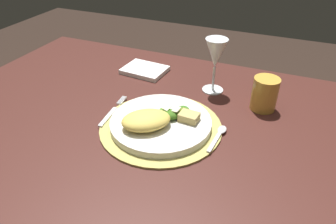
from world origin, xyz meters
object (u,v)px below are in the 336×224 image
(wine_glass, at_px, (216,55))
(dining_table, at_px, (163,161))
(dinner_plate, at_px, (161,123))
(napkin, at_px, (145,70))
(spoon, at_px, (219,134))
(amber_tumbler, at_px, (265,94))
(fork, at_px, (112,112))

(wine_glass, bearing_deg, dining_table, -109.00)
(dinner_plate, relative_size, napkin, 1.83)
(dining_table, distance_m, wine_glass, 0.36)
(spoon, height_order, amber_tumbler, amber_tumbler)
(dinner_plate, height_order, spoon, dinner_plate)
(wine_glass, bearing_deg, napkin, 172.36)
(dinner_plate, bearing_deg, amber_tumbler, 40.92)
(dining_table, bearing_deg, dinner_plate, -78.35)
(spoon, xyz_separation_m, wine_glass, (-0.08, 0.23, 0.11))
(wine_glass, relative_size, amber_tumbler, 1.78)
(fork, xyz_separation_m, wine_glass, (0.23, 0.25, 0.11))
(fork, height_order, amber_tumbler, amber_tumbler)
(spoon, xyz_separation_m, amber_tumbler, (0.08, 0.19, 0.04))
(dinner_plate, height_order, wine_glass, wine_glass)
(spoon, bearing_deg, napkin, 142.46)
(dining_table, height_order, spoon, spoon)
(dining_table, xyz_separation_m, wine_glass, (0.08, 0.23, 0.27))
(wine_glass, xyz_separation_m, amber_tumbler, (0.17, -0.05, -0.07))
(dining_table, height_order, napkin, napkin)
(fork, distance_m, napkin, 0.29)
(dinner_plate, relative_size, wine_glass, 1.56)
(dining_table, height_order, wine_glass, wine_glass)
(spoon, bearing_deg, amber_tumbler, 66.28)
(dinner_plate, distance_m, spoon, 0.16)
(fork, xyz_separation_m, spoon, (0.31, 0.02, -0.00))
(dining_table, relative_size, wine_glass, 8.05)
(dinner_plate, height_order, fork, dinner_plate)
(napkin, distance_m, wine_glass, 0.29)
(dining_table, bearing_deg, amber_tumbler, 36.37)
(amber_tumbler, bearing_deg, spoon, -113.72)
(wine_glass, distance_m, amber_tumbler, 0.19)
(fork, height_order, wine_glass, wine_glass)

